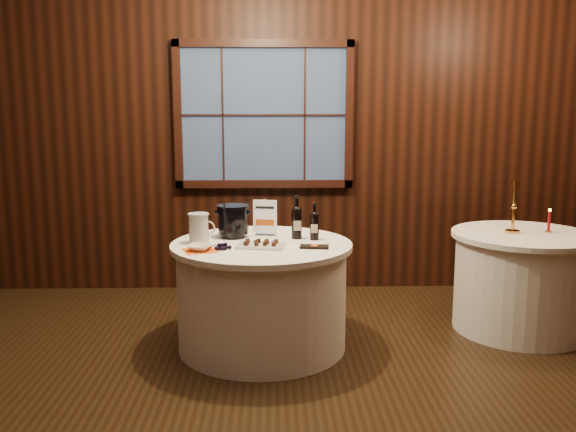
{
  "coord_description": "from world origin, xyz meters",
  "views": [
    {
      "loc": [
        0.09,
        -3.21,
        1.69
      ],
      "look_at": [
        0.19,
        0.9,
        0.98
      ],
      "focal_mm": 38.0,
      "sensor_mm": 36.0,
      "label": 1
    }
  ],
  "objects_px": {
    "chocolate_plate": "(261,244)",
    "main_table": "(262,295)",
    "chocolate_box": "(314,247)",
    "grape_bunch": "(223,247)",
    "glass_pitcher": "(199,228)",
    "side_table": "(521,281)",
    "brass_candlestick": "(514,214)",
    "ice_bucket": "(233,220)",
    "port_bottle_left": "(297,220)",
    "sign_stand": "(265,224)",
    "red_candle": "(549,223)",
    "cracker_bowl": "(200,247)",
    "port_bottle_right": "(315,224)"
  },
  "relations": [
    {
      "from": "chocolate_plate",
      "to": "main_table",
      "type": "bearing_deg",
      "value": 90.7
    },
    {
      "from": "chocolate_box",
      "to": "grape_bunch",
      "type": "xyz_separation_m",
      "value": [
        -0.62,
        -0.05,
        0.01
      ]
    },
    {
      "from": "glass_pitcher",
      "to": "side_table",
      "type": "bearing_deg",
      "value": 18.62
    },
    {
      "from": "chocolate_plate",
      "to": "brass_candlestick",
      "type": "relative_size",
      "value": 0.87
    },
    {
      "from": "ice_bucket",
      "to": "glass_pitcher",
      "type": "relative_size",
      "value": 1.14
    },
    {
      "from": "port_bottle_left",
      "to": "brass_candlestick",
      "type": "distance_m",
      "value": 1.66
    },
    {
      "from": "sign_stand",
      "to": "brass_candlestick",
      "type": "distance_m",
      "value": 1.89
    },
    {
      "from": "chocolate_plate",
      "to": "chocolate_box",
      "type": "xyz_separation_m",
      "value": [
        0.36,
        -0.04,
        -0.01
      ]
    },
    {
      "from": "main_table",
      "to": "red_candle",
      "type": "bearing_deg",
      "value": 7.95
    },
    {
      "from": "sign_stand",
      "to": "red_candle",
      "type": "xyz_separation_m",
      "value": [
        2.16,
        0.1,
        -0.02
      ]
    },
    {
      "from": "glass_pitcher",
      "to": "brass_candlestick",
      "type": "bearing_deg",
      "value": 19.0
    },
    {
      "from": "chocolate_plate",
      "to": "cracker_bowl",
      "type": "relative_size",
      "value": 2.24
    },
    {
      "from": "red_candle",
      "to": "glass_pitcher",
      "type": "bearing_deg",
      "value": -173.56
    },
    {
      "from": "port_bottle_right",
      "to": "cracker_bowl",
      "type": "xyz_separation_m",
      "value": [
        -0.79,
        -0.33,
        -0.1
      ]
    },
    {
      "from": "ice_bucket",
      "to": "chocolate_plate",
      "type": "relative_size",
      "value": 0.69
    },
    {
      "from": "glass_pitcher",
      "to": "brass_candlestick",
      "type": "relative_size",
      "value": 0.52
    },
    {
      "from": "ice_bucket",
      "to": "red_candle",
      "type": "height_order",
      "value": "ice_bucket"
    },
    {
      "from": "port_bottle_left",
      "to": "brass_candlestick",
      "type": "relative_size",
      "value": 0.79
    },
    {
      "from": "side_table",
      "to": "grape_bunch",
      "type": "relative_size",
      "value": 5.85
    },
    {
      "from": "main_table",
      "to": "port_bottle_left",
      "type": "distance_m",
      "value": 0.59
    },
    {
      "from": "brass_candlestick",
      "to": "cracker_bowl",
      "type": "bearing_deg",
      "value": -166.73
    },
    {
      "from": "brass_candlestick",
      "to": "grape_bunch",
      "type": "bearing_deg",
      "value": -166.3
    },
    {
      "from": "side_table",
      "to": "brass_candlestick",
      "type": "bearing_deg",
      "value": 176.86
    },
    {
      "from": "port_bottle_right",
      "to": "brass_candlestick",
      "type": "relative_size",
      "value": 0.68
    },
    {
      "from": "grape_bunch",
      "to": "glass_pitcher",
      "type": "xyz_separation_m",
      "value": [
        -0.18,
        0.23,
        0.09
      ]
    },
    {
      "from": "chocolate_plate",
      "to": "chocolate_box",
      "type": "distance_m",
      "value": 0.36
    },
    {
      "from": "ice_bucket",
      "to": "cracker_bowl",
      "type": "xyz_separation_m",
      "value": [
        -0.2,
        -0.43,
        -0.1
      ]
    },
    {
      "from": "cracker_bowl",
      "to": "ice_bucket",
      "type": "bearing_deg",
      "value": 65.67
    },
    {
      "from": "sign_stand",
      "to": "red_candle",
      "type": "distance_m",
      "value": 2.16
    },
    {
      "from": "glass_pitcher",
      "to": "port_bottle_right",
      "type": "bearing_deg",
      "value": 17.5
    },
    {
      "from": "port_bottle_right",
      "to": "ice_bucket",
      "type": "bearing_deg",
      "value": 176.25
    },
    {
      "from": "sign_stand",
      "to": "grape_bunch",
      "type": "bearing_deg",
      "value": -111.48
    },
    {
      "from": "chocolate_box",
      "to": "glass_pitcher",
      "type": "bearing_deg",
      "value": 173.87
    },
    {
      "from": "port_bottle_right",
      "to": "grape_bunch",
      "type": "height_order",
      "value": "port_bottle_right"
    },
    {
      "from": "glass_pitcher",
      "to": "red_candle",
      "type": "distance_m",
      "value": 2.64
    },
    {
      "from": "cracker_bowl",
      "to": "red_candle",
      "type": "relative_size",
      "value": 0.83
    },
    {
      "from": "side_table",
      "to": "sign_stand",
      "type": "xyz_separation_m",
      "value": [
        -1.98,
        -0.09,
        0.48
      ]
    },
    {
      "from": "port_bottle_right",
      "to": "grape_bunch",
      "type": "bearing_deg",
      "value": -147.65
    },
    {
      "from": "port_bottle_right",
      "to": "cracker_bowl",
      "type": "bearing_deg",
      "value": -151.02
    },
    {
      "from": "chocolate_plate",
      "to": "glass_pitcher",
      "type": "xyz_separation_m",
      "value": [
        -0.44,
        0.14,
        0.09
      ]
    },
    {
      "from": "main_table",
      "to": "red_candle",
      "type": "xyz_separation_m",
      "value": [
        2.19,
        0.31,
        0.46
      ]
    },
    {
      "from": "sign_stand",
      "to": "chocolate_box",
      "type": "xyz_separation_m",
      "value": [
        0.34,
        -0.38,
        -0.09
      ]
    },
    {
      "from": "ice_bucket",
      "to": "grape_bunch",
      "type": "bearing_deg",
      "value": -96.14
    },
    {
      "from": "ice_bucket",
      "to": "red_candle",
      "type": "relative_size",
      "value": 1.28
    },
    {
      "from": "port_bottle_left",
      "to": "chocolate_plate",
      "type": "relative_size",
      "value": 0.91
    },
    {
      "from": "ice_bucket",
      "to": "chocolate_box",
      "type": "relative_size",
      "value": 1.23
    },
    {
      "from": "cracker_bowl",
      "to": "red_candle",
      "type": "distance_m",
      "value": 2.65
    },
    {
      "from": "port_bottle_left",
      "to": "glass_pitcher",
      "type": "bearing_deg",
      "value": -175.2
    },
    {
      "from": "cracker_bowl",
      "to": "brass_candlestick",
      "type": "relative_size",
      "value": 0.39
    },
    {
      "from": "port_bottle_left",
      "to": "grape_bunch",
      "type": "distance_m",
      "value": 0.64
    }
  ]
}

